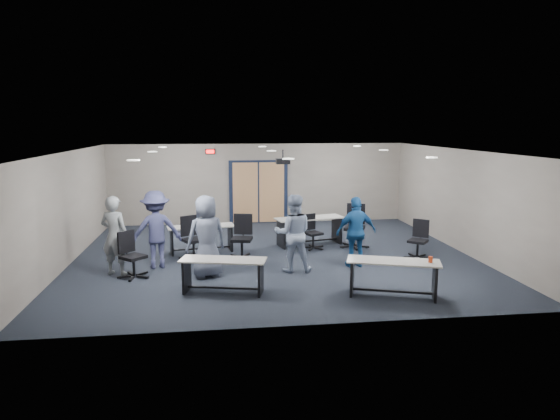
{
  "coord_description": "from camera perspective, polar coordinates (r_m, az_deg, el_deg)",
  "views": [
    {
      "loc": [
        -1.45,
        -12.34,
        3.35
      ],
      "look_at": [
        0.12,
        -0.3,
        1.25
      ],
      "focal_mm": 32.0,
      "sensor_mm": 36.0,
      "label": 1
    }
  ],
  "objects": [
    {
      "name": "chair_back_d",
      "position": [
        13.78,
        8.51,
        -1.86
      ],
      "size": [
        0.98,
        0.98,
        1.19
      ],
      "primitive_type": null,
      "rotation": [
        0.0,
        0.0,
        -0.41
      ],
      "color": "black",
      "rests_on": "floor"
    },
    {
      "name": "table_back_left",
      "position": [
        13.34,
        -9.02,
        -2.72
      ],
      "size": [
        1.81,
        0.85,
        0.97
      ],
      "rotation": [
        0.0,
        0.0,
        0.16
      ],
      "color": "#ABA8A2",
      "rests_on": "floor"
    },
    {
      "name": "table_back_right",
      "position": [
        13.99,
        3.4,
        -1.85
      ],
      "size": [
        2.01,
        1.05,
        0.78
      ],
      "rotation": [
        0.0,
        0.0,
        0.22
      ],
      "color": "#ABA8A2",
      "rests_on": "floor"
    },
    {
      "name": "double_door",
      "position": [
        17.03,
        -2.47,
        2.02
      ],
      "size": [
        2.0,
        0.07,
        2.2
      ],
      "color": "black",
      "rests_on": "back_wall"
    },
    {
      "name": "chair_loose_left",
      "position": [
        11.45,
        -16.44,
        -4.96
      ],
      "size": [
        0.92,
        0.92,
        1.03
      ],
      "primitive_type": null,
      "rotation": [
        0.0,
        0.0,
        0.82
      ],
      "color": "black",
      "rests_on": "floor"
    },
    {
      "name": "table_front_right",
      "position": [
        10.09,
        12.83,
        -6.89
      ],
      "size": [
        1.88,
        1.14,
        0.84
      ],
      "rotation": [
        0.0,
        0.0,
        -0.33
      ],
      "color": "#ABA8A2",
      "rests_on": "floor"
    },
    {
      "name": "right_wall",
      "position": [
        14.07,
        19.95,
        1.02
      ],
      "size": [
        0.04,
        9.0,
        2.7
      ],
      "primitive_type": "cube",
      "color": "gray",
      "rests_on": "floor"
    },
    {
      "name": "table_front_left",
      "position": [
        10.12,
        -6.5,
        -6.8
      ],
      "size": [
        1.79,
        0.95,
        0.69
      ],
      "rotation": [
        0.0,
        0.0,
        -0.24
      ],
      "color": "#ABA8A2",
      "rests_on": "floor"
    },
    {
      "name": "front_wall",
      "position": [
        8.22,
        2.96,
        -4.31
      ],
      "size": [
        10.0,
        0.04,
        2.7
      ],
      "primitive_type": "cube",
      "color": "gray",
      "rests_on": "floor"
    },
    {
      "name": "person_back",
      "position": [
        12.04,
        -13.99,
        -2.18
      ],
      "size": [
        1.31,
        0.94,
        1.83
      ],
      "primitive_type": "imported",
      "rotation": [
        0.0,
        0.0,
        3.38
      ],
      "color": "navy",
      "rests_on": "floor"
    },
    {
      "name": "exit_sign",
      "position": [
        16.81,
        -7.98,
        6.63
      ],
      "size": [
        0.32,
        0.07,
        0.18
      ],
      "color": "black",
      "rests_on": "back_wall"
    },
    {
      "name": "floor",
      "position": [
        12.87,
        -0.7,
        -5.3
      ],
      "size": [
        10.0,
        10.0,
        0.0
      ],
      "primitive_type": "plane",
      "color": "black",
      "rests_on": "ground"
    },
    {
      "name": "person_plaid",
      "position": [
        11.09,
        -8.4,
        -3.0
      ],
      "size": [
        1.04,
        0.87,
        1.83
      ],
      "primitive_type": "imported",
      "rotation": [
        0.0,
        0.0,
        3.51
      ],
      "color": "slate",
      "rests_on": "floor"
    },
    {
      "name": "chair_back_b",
      "position": [
        12.5,
        -4.39,
        -3.15
      ],
      "size": [
        0.84,
        0.84,
        1.12
      ],
      "primitive_type": null,
      "rotation": [
        0.0,
        0.0,
        -0.22
      ],
      "color": "black",
      "rests_on": "floor"
    },
    {
      "name": "person_gray",
      "position": [
        11.71,
        -18.37,
        -2.79
      ],
      "size": [
        0.77,
        0.64,
        1.8
      ],
      "primitive_type": "imported",
      "rotation": [
        0.0,
        0.0,
        2.76
      ],
      "color": "gray",
      "rests_on": "floor"
    },
    {
      "name": "back_wall",
      "position": [
        17.02,
        -2.49,
        3.04
      ],
      "size": [
        10.0,
        0.04,
        2.7
      ],
      "primitive_type": "cube",
      "color": "gray",
      "rests_on": "floor"
    },
    {
      "name": "person_navy",
      "position": [
        11.91,
        8.7,
        -2.5
      ],
      "size": [
        1.02,
        0.52,
        1.68
      ],
      "primitive_type": "imported",
      "rotation": [
        0.0,
        0.0,
        3.25
      ],
      "color": "navy",
      "rests_on": "floor"
    },
    {
      "name": "chair_back_a",
      "position": [
        12.62,
        -9.86,
        -3.21
      ],
      "size": [
        0.93,
        0.93,
        1.09
      ],
      "primitive_type": null,
      "rotation": [
        0.0,
        0.0,
        0.49
      ],
      "color": "black",
      "rests_on": "floor"
    },
    {
      "name": "ceiling",
      "position": [
        12.45,
        -0.73,
        6.79
      ],
      "size": [
        10.0,
        9.0,
        0.04
      ],
      "primitive_type": "cube",
      "color": "white",
      "rests_on": "back_wall"
    },
    {
      "name": "ceiling_can_lights",
      "position": [
        12.7,
        -0.86,
        6.72
      ],
      "size": [
        6.24,
        5.74,
        0.02
      ],
      "primitive_type": null,
      "color": "silver",
      "rests_on": "ceiling"
    },
    {
      "name": "ceiling_projector",
      "position": [
        13.0,
        0.34,
        5.62
      ],
      "size": [
        0.35,
        0.32,
        0.37
      ],
      "color": "black",
      "rests_on": "ceiling"
    },
    {
      "name": "left_wall",
      "position": [
        13.0,
        -23.17,
        0.14
      ],
      "size": [
        0.04,
        9.0,
        2.7
      ],
      "primitive_type": "cube",
      "color": "gray",
      "rests_on": "floor"
    },
    {
      "name": "chair_loose_right",
      "position": [
        13.04,
        15.49,
        -3.27
      ],
      "size": [
        0.86,
        0.86,
        0.97
      ],
      "primitive_type": null,
      "rotation": [
        0.0,
        0.0,
        -0.7
      ],
      "color": "black",
      "rests_on": "floor"
    },
    {
      "name": "person_lightblue",
      "position": [
        11.4,
        1.52,
        -2.66
      ],
      "size": [
        0.93,
        0.76,
        1.79
      ],
      "primitive_type": "imported",
      "rotation": [
        0.0,
        0.0,
        3.05
      ],
      "color": "#95A6C6",
      "rests_on": "floor"
    },
    {
      "name": "chair_back_c",
      "position": [
        13.54,
        3.82,
        -2.52
      ],
      "size": [
        0.78,
        0.78,
        0.94
      ],
      "primitive_type": null,
      "rotation": [
        0.0,
        0.0,
        0.42
      ],
      "color": "black",
      "rests_on": "floor"
    }
  ]
}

